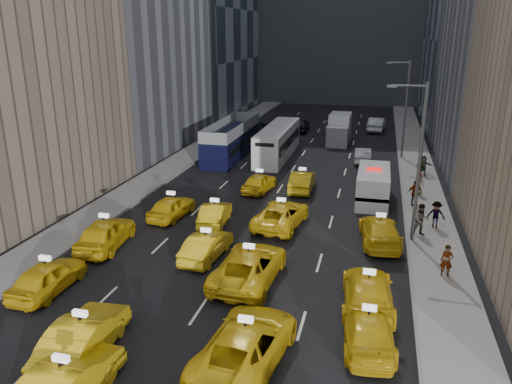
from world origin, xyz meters
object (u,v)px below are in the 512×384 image
at_px(double_decker, 232,139).
at_px(pedestrian_0, 447,261).
at_px(nypd_van, 373,186).
at_px(city_bus, 278,142).
at_px(box_truck, 339,129).

bearing_deg(double_decker, pedestrian_0, -47.11).
relative_size(nypd_van, city_bus, 0.51).
distance_m(nypd_van, pedestrian_0, 11.68).
height_order(box_truck, pedestrian_0, box_truck).
bearing_deg(city_bus, nypd_van, -46.30).
height_order(double_decker, city_bus, double_decker).
distance_m(nypd_van, box_truck, 19.55).
bearing_deg(box_truck, city_bus, -128.43).
height_order(nypd_van, box_truck, box_truck).
height_order(city_bus, box_truck, box_truck).
distance_m(city_bus, box_truck, 9.54).
height_order(nypd_van, double_decker, double_decker).
distance_m(nypd_van, city_bus, 14.36).
bearing_deg(box_truck, nypd_van, -84.17).
distance_m(nypd_van, double_decker, 17.01).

